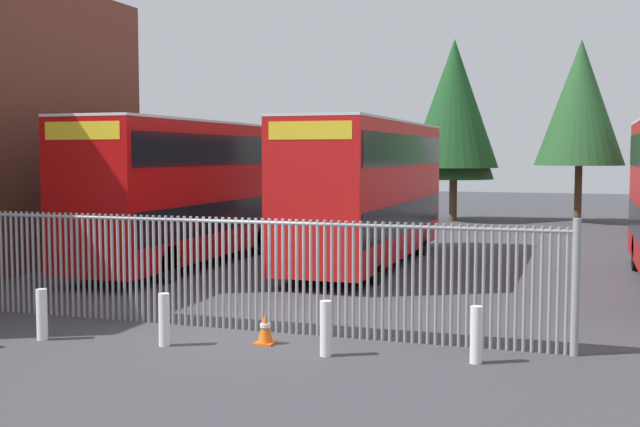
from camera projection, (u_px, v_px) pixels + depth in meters
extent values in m
plane|color=#3D3D42|center=(364.00, 272.00, 22.80)|extent=(100.00, 100.00, 0.00)
cylinder|color=gray|center=(1.00, 261.00, 17.05)|extent=(0.06, 0.06, 2.20)
cylinder|color=gray|center=(7.00, 262.00, 17.00)|extent=(0.06, 0.06, 2.20)
cylinder|color=gray|center=(12.00, 262.00, 16.96)|extent=(0.06, 0.06, 2.20)
cylinder|color=gray|center=(17.00, 262.00, 16.91)|extent=(0.06, 0.06, 2.20)
cylinder|color=gray|center=(23.00, 262.00, 16.87)|extent=(0.06, 0.06, 2.20)
cylinder|color=gray|center=(28.00, 263.00, 16.83)|extent=(0.06, 0.06, 2.20)
cylinder|color=gray|center=(34.00, 263.00, 16.78)|extent=(0.06, 0.06, 2.20)
cylinder|color=gray|center=(39.00, 263.00, 16.74)|extent=(0.06, 0.06, 2.20)
cylinder|color=gray|center=(44.00, 264.00, 16.69)|extent=(0.06, 0.06, 2.20)
cylinder|color=gray|center=(50.00, 264.00, 16.65)|extent=(0.06, 0.06, 2.20)
cylinder|color=gray|center=(55.00, 264.00, 16.60)|extent=(0.06, 0.06, 2.20)
cylinder|color=gray|center=(61.00, 264.00, 16.56)|extent=(0.06, 0.06, 2.20)
cylinder|color=gray|center=(67.00, 265.00, 16.51)|extent=(0.06, 0.06, 2.20)
cylinder|color=gray|center=(72.00, 265.00, 16.47)|extent=(0.06, 0.06, 2.20)
cylinder|color=gray|center=(78.00, 265.00, 16.43)|extent=(0.06, 0.06, 2.20)
cylinder|color=gray|center=(84.00, 266.00, 16.38)|extent=(0.06, 0.06, 2.20)
cylinder|color=gray|center=(89.00, 266.00, 16.34)|extent=(0.06, 0.06, 2.20)
cylinder|color=gray|center=(95.00, 266.00, 16.29)|extent=(0.06, 0.06, 2.20)
cylinder|color=gray|center=(101.00, 267.00, 16.25)|extent=(0.06, 0.06, 2.20)
cylinder|color=gray|center=(107.00, 267.00, 16.20)|extent=(0.06, 0.06, 2.20)
cylinder|color=gray|center=(112.00, 267.00, 16.16)|extent=(0.06, 0.06, 2.20)
cylinder|color=gray|center=(118.00, 267.00, 16.12)|extent=(0.06, 0.06, 2.20)
cylinder|color=gray|center=(124.00, 268.00, 16.07)|extent=(0.06, 0.06, 2.20)
cylinder|color=gray|center=(130.00, 268.00, 16.03)|extent=(0.06, 0.06, 2.20)
cylinder|color=gray|center=(136.00, 268.00, 15.98)|extent=(0.06, 0.06, 2.20)
cylinder|color=gray|center=(142.00, 269.00, 15.94)|extent=(0.06, 0.06, 2.20)
cylinder|color=gray|center=(148.00, 269.00, 15.89)|extent=(0.06, 0.06, 2.20)
cylinder|color=gray|center=(154.00, 269.00, 15.85)|extent=(0.06, 0.06, 2.20)
cylinder|color=gray|center=(160.00, 270.00, 15.80)|extent=(0.06, 0.06, 2.20)
cylinder|color=gray|center=(166.00, 270.00, 15.76)|extent=(0.06, 0.06, 2.20)
cylinder|color=gray|center=(173.00, 270.00, 15.72)|extent=(0.06, 0.06, 2.20)
cylinder|color=gray|center=(179.00, 271.00, 15.67)|extent=(0.06, 0.06, 2.20)
cylinder|color=gray|center=(185.00, 271.00, 15.63)|extent=(0.06, 0.06, 2.20)
cylinder|color=gray|center=(191.00, 271.00, 15.58)|extent=(0.06, 0.06, 2.20)
cylinder|color=gray|center=(198.00, 272.00, 15.54)|extent=(0.06, 0.06, 2.20)
cylinder|color=gray|center=(204.00, 272.00, 15.49)|extent=(0.06, 0.06, 2.20)
cylinder|color=gray|center=(210.00, 272.00, 15.45)|extent=(0.06, 0.06, 2.20)
cylinder|color=gray|center=(217.00, 273.00, 15.41)|extent=(0.06, 0.06, 2.20)
cylinder|color=gray|center=(223.00, 273.00, 15.36)|extent=(0.06, 0.06, 2.20)
cylinder|color=gray|center=(230.00, 273.00, 15.32)|extent=(0.06, 0.06, 2.20)
cylinder|color=gray|center=(236.00, 274.00, 15.27)|extent=(0.06, 0.06, 2.20)
cylinder|color=gray|center=(243.00, 274.00, 15.23)|extent=(0.06, 0.06, 2.20)
cylinder|color=gray|center=(249.00, 274.00, 15.18)|extent=(0.06, 0.06, 2.20)
cylinder|color=gray|center=(256.00, 275.00, 15.14)|extent=(0.06, 0.06, 2.20)
cylinder|color=gray|center=(263.00, 275.00, 15.09)|extent=(0.06, 0.06, 2.20)
cylinder|color=gray|center=(269.00, 275.00, 15.05)|extent=(0.06, 0.06, 2.20)
cylinder|color=gray|center=(276.00, 276.00, 15.01)|extent=(0.06, 0.06, 2.20)
cylinder|color=gray|center=(283.00, 276.00, 14.96)|extent=(0.06, 0.06, 2.20)
cylinder|color=gray|center=(290.00, 277.00, 14.92)|extent=(0.06, 0.06, 2.20)
cylinder|color=gray|center=(297.00, 277.00, 14.87)|extent=(0.06, 0.06, 2.20)
cylinder|color=gray|center=(304.00, 277.00, 14.83)|extent=(0.06, 0.06, 2.20)
cylinder|color=gray|center=(311.00, 278.00, 14.78)|extent=(0.06, 0.06, 2.20)
cylinder|color=gray|center=(318.00, 278.00, 14.74)|extent=(0.06, 0.06, 2.20)
cylinder|color=gray|center=(325.00, 278.00, 14.70)|extent=(0.06, 0.06, 2.20)
cylinder|color=gray|center=(332.00, 279.00, 14.65)|extent=(0.06, 0.06, 2.20)
cylinder|color=gray|center=(339.00, 279.00, 14.61)|extent=(0.06, 0.06, 2.20)
cylinder|color=gray|center=(346.00, 280.00, 14.56)|extent=(0.06, 0.06, 2.20)
cylinder|color=gray|center=(353.00, 280.00, 14.52)|extent=(0.06, 0.06, 2.20)
cylinder|color=gray|center=(361.00, 280.00, 14.47)|extent=(0.06, 0.06, 2.20)
cylinder|color=gray|center=(368.00, 281.00, 14.43)|extent=(0.06, 0.06, 2.20)
cylinder|color=gray|center=(375.00, 281.00, 14.38)|extent=(0.06, 0.06, 2.20)
cylinder|color=gray|center=(383.00, 282.00, 14.34)|extent=(0.06, 0.06, 2.20)
cylinder|color=gray|center=(390.00, 282.00, 14.30)|extent=(0.06, 0.06, 2.20)
cylinder|color=gray|center=(398.00, 282.00, 14.25)|extent=(0.06, 0.06, 2.20)
cylinder|color=gray|center=(405.00, 283.00, 14.21)|extent=(0.06, 0.06, 2.20)
cylinder|color=gray|center=(413.00, 283.00, 14.16)|extent=(0.06, 0.06, 2.20)
cylinder|color=gray|center=(420.00, 284.00, 14.12)|extent=(0.06, 0.06, 2.20)
cylinder|color=gray|center=(428.00, 284.00, 14.07)|extent=(0.06, 0.06, 2.20)
cylinder|color=gray|center=(436.00, 284.00, 14.03)|extent=(0.06, 0.06, 2.20)
cylinder|color=gray|center=(444.00, 285.00, 13.99)|extent=(0.06, 0.06, 2.20)
cylinder|color=gray|center=(452.00, 285.00, 13.94)|extent=(0.06, 0.06, 2.20)
cylinder|color=gray|center=(459.00, 286.00, 13.90)|extent=(0.06, 0.06, 2.20)
cylinder|color=gray|center=(467.00, 286.00, 13.85)|extent=(0.06, 0.06, 2.20)
cylinder|color=gray|center=(475.00, 286.00, 13.81)|extent=(0.06, 0.06, 2.20)
cylinder|color=gray|center=(483.00, 287.00, 13.76)|extent=(0.06, 0.06, 2.20)
cylinder|color=gray|center=(491.00, 287.00, 13.72)|extent=(0.06, 0.06, 2.20)
cylinder|color=gray|center=(500.00, 288.00, 13.67)|extent=(0.06, 0.06, 2.20)
cylinder|color=gray|center=(508.00, 288.00, 13.63)|extent=(0.06, 0.06, 2.20)
cylinder|color=gray|center=(516.00, 289.00, 13.59)|extent=(0.06, 0.06, 2.20)
cylinder|color=gray|center=(524.00, 289.00, 13.54)|extent=(0.06, 0.06, 2.20)
cylinder|color=gray|center=(533.00, 289.00, 13.50)|extent=(0.06, 0.06, 2.20)
cylinder|color=gray|center=(541.00, 290.00, 13.45)|extent=(0.06, 0.06, 2.20)
cylinder|color=gray|center=(550.00, 290.00, 13.41)|extent=(0.06, 0.06, 2.20)
cylinder|color=gray|center=(558.00, 291.00, 13.36)|extent=(0.06, 0.06, 2.20)
cylinder|color=gray|center=(567.00, 291.00, 13.32)|extent=(0.06, 0.06, 2.20)
cylinder|color=gray|center=(575.00, 292.00, 13.28)|extent=(0.06, 0.06, 2.20)
cylinder|color=gray|center=(200.00, 221.00, 15.44)|extent=(14.13, 0.07, 0.07)
cylinder|color=gray|center=(575.00, 287.00, 13.27)|extent=(0.14, 0.14, 2.35)
cylinder|color=black|center=(638.00, 253.00, 23.08)|extent=(0.30, 1.04, 1.04)
cube|color=red|center=(368.00, 189.00, 24.05)|extent=(2.50, 10.80, 4.00)
cube|color=black|center=(368.00, 215.00, 24.11)|extent=(2.54, 10.37, 0.90)
cube|color=black|center=(368.00, 150.00, 23.95)|extent=(2.54, 10.37, 0.90)
cube|color=yellow|center=(310.00, 130.00, 18.86)|extent=(2.12, 0.12, 0.44)
cube|color=silver|center=(368.00, 123.00, 23.89)|extent=(2.50, 10.80, 0.08)
cylinder|color=black|center=(297.00, 261.00, 21.37)|extent=(0.30, 1.04, 1.04)
cylinder|color=black|center=(375.00, 264.00, 20.67)|extent=(0.30, 1.04, 1.04)
cylinder|color=black|center=(359.00, 238.00, 27.34)|extent=(0.30, 1.04, 1.04)
cylinder|color=black|center=(421.00, 240.00, 26.64)|extent=(0.30, 1.04, 1.04)
cube|color=#B70C0C|center=(189.00, 189.00, 24.23)|extent=(2.50, 10.80, 4.00)
cube|color=black|center=(189.00, 215.00, 24.29)|extent=(2.54, 10.37, 0.90)
cube|color=black|center=(188.00, 150.00, 24.14)|extent=(2.54, 10.37, 0.90)
cube|color=yellow|center=(83.00, 131.00, 19.04)|extent=(2.12, 0.12, 0.44)
cube|color=silver|center=(188.00, 123.00, 24.07)|extent=(2.50, 10.80, 0.08)
cylinder|color=black|center=(96.00, 260.00, 21.55)|extent=(0.30, 1.04, 1.04)
cylinder|color=black|center=(167.00, 264.00, 20.85)|extent=(0.30, 1.04, 1.04)
cylinder|color=black|center=(202.00, 237.00, 27.52)|extent=(0.30, 1.04, 1.04)
cylinder|color=black|center=(259.00, 239.00, 26.82)|extent=(0.30, 1.04, 1.04)
cylinder|color=silver|center=(42.00, 314.00, 14.45)|extent=(0.20, 0.20, 0.95)
cylinder|color=silver|center=(164.00, 320.00, 14.00)|extent=(0.20, 0.20, 0.95)
cylinder|color=silver|center=(326.00, 328.00, 13.29)|extent=(0.20, 0.20, 0.95)
cylinder|color=silver|center=(476.00, 335.00, 12.83)|extent=(0.20, 0.20, 0.95)
cube|color=orange|center=(265.00, 343.00, 14.16)|extent=(0.34, 0.34, 0.04)
cone|color=orange|center=(265.00, 327.00, 14.14)|extent=(0.28, 0.28, 0.55)
cylinder|color=white|center=(265.00, 325.00, 14.14)|extent=(0.19, 0.19, 0.07)
cylinder|color=#4C3823|center=(453.00, 200.00, 40.59)|extent=(0.36, 0.36, 2.14)
cone|color=#235126|center=(454.00, 122.00, 40.29)|extent=(4.08, 4.08, 5.83)
cylinder|color=#4C3823|center=(453.00, 194.00, 40.04)|extent=(0.36, 0.36, 2.74)
cone|color=#19471E|center=(454.00, 104.00, 39.69)|extent=(4.54, 4.54, 6.49)
cylinder|color=#4C3823|center=(578.00, 194.00, 39.06)|extent=(0.36, 0.36, 2.87)
cone|color=#235126|center=(580.00, 102.00, 38.71)|extent=(4.35, 4.35, 6.21)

